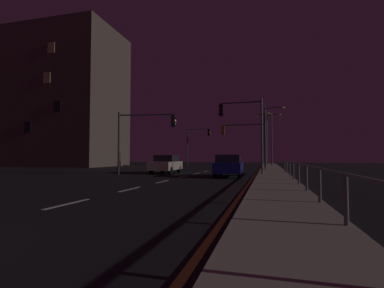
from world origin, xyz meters
TOP-DOWN VIEW (x-y plane):
  - ground_plane at (0.00, 17.50)m, footprint 112.00×112.00m
  - sidewalk_right at (6.25, 17.50)m, footprint 2.30×77.00m
  - lane_markings_center at (0.00, 21.00)m, footprint 0.14×50.00m
  - lane_edge_line at (4.85, 22.50)m, footprint 0.14×53.00m
  - car at (3.19, 17.86)m, footprint 1.99×4.47m
  - car_oncoming at (-2.64, 20.87)m, footprint 1.99×4.47m
  - traffic_light_far_center at (3.58, 27.27)m, footprint 4.60×0.34m
  - traffic_light_mid_left at (-3.61, 18.46)m, footprint 4.73×0.87m
  - traffic_light_overhead_east at (4.06, 19.75)m, footprint 3.42×0.34m
  - traffic_light_mid_right at (-4.03, 37.60)m, footprint 3.54×0.34m
  - street_lamp_far_end at (6.38, 39.79)m, footprint 0.90×1.53m
  - street_lamp_corner at (6.14, 44.13)m, footprint 2.31×0.45m
  - street_lamp_median at (5.32, 34.44)m, footprint 1.52×0.70m
  - street_lamp_mid_block at (6.03, 31.38)m, footprint 2.27×0.81m
  - barrier_fence at (7.25, 10.55)m, footprint 0.09×25.19m
  - building_distant at (-27.45, 35.42)m, footprint 21.95×11.28m

SIDE VIEW (x-z plane):
  - ground_plane at x=0.00m, z-range 0.00..0.00m
  - lane_edge_line at x=4.85m, z-range 0.00..0.01m
  - lane_markings_center at x=0.00m, z-range 0.00..0.01m
  - sidewalk_right at x=6.25m, z-range 0.00..0.14m
  - car at x=3.19m, z-range 0.04..1.61m
  - car_oncoming at x=-2.64m, z-range 0.04..1.61m
  - barrier_fence at x=7.25m, z-range 0.38..1.36m
  - traffic_light_mid_left at x=-3.61m, z-range 1.08..6.11m
  - traffic_light_far_center at x=3.58m, z-range 1.18..6.03m
  - traffic_light_mid_right at x=-4.03m, z-range 1.13..6.84m
  - traffic_light_overhead_east at x=4.06m, z-range 1.27..7.03m
  - street_lamp_median at x=5.32m, z-range 0.82..7.62m
  - street_lamp_mid_block at x=6.03m, z-range 0.90..7.94m
  - street_lamp_far_end at x=6.38m, z-range 0.86..8.48m
  - street_lamp_corner at x=6.14m, z-range 0.93..9.08m
  - building_distant at x=-27.45m, z-range 0.00..20.86m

